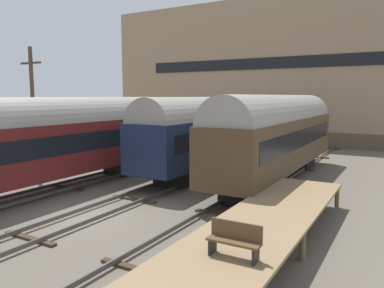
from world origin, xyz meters
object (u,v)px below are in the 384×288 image
(train_car_brown, at_px, (278,133))
(bench, at_px, (235,239))
(train_car_maroon, at_px, (57,138))
(utility_pole, at_px, (33,111))
(train_car_navy, at_px, (222,128))

(train_car_brown, xyz_separation_m, bench, (3.13, -13.72, -1.40))
(train_car_maroon, xyz_separation_m, bench, (12.88, -5.38, -1.34))
(utility_pole, bearing_deg, train_car_brown, 26.84)
(train_car_maroon, relative_size, train_car_brown, 1.08)
(bench, distance_m, utility_pole, 18.22)
(train_car_maroon, relative_size, utility_pole, 2.13)
(train_car_brown, height_order, utility_pole, utility_pole)
(train_car_maroon, relative_size, train_car_navy, 0.93)
(train_car_navy, distance_m, train_car_brown, 5.39)
(train_car_navy, height_order, utility_pole, utility_pole)
(train_car_navy, xyz_separation_m, utility_pole, (-8.66, -9.14, 1.33))
(utility_pole, bearing_deg, bench, -22.41)
(bench, bearing_deg, train_car_navy, 116.56)
(bench, xyz_separation_m, utility_pole, (-16.67, 6.87, 2.67))
(train_car_maroon, height_order, utility_pole, utility_pole)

